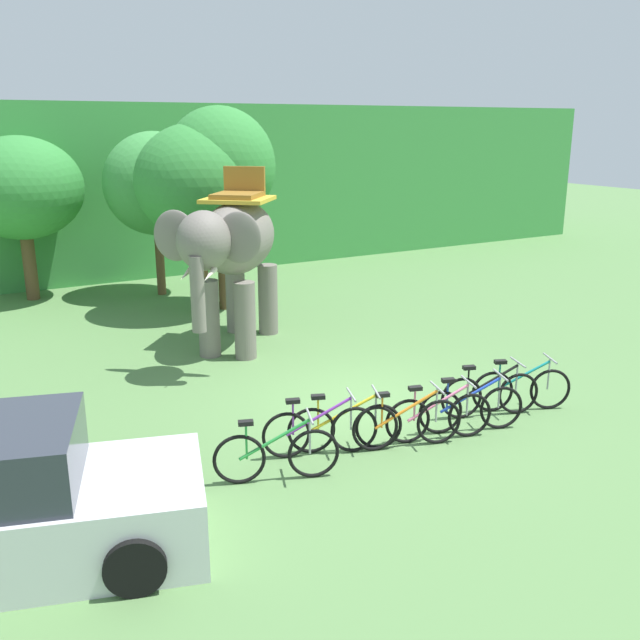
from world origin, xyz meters
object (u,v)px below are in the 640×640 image
Objects in this scene: bike_pink at (439,416)px; tree_center_left at (155,184)px; tree_far_right at (197,183)px; parked_car at (0,508)px; tree_center_right at (21,189)px; bike_black at (490,394)px; elephant at (233,247)px; bike_blue at (471,408)px; bike_purple at (320,430)px; bike_yellow at (345,427)px; tree_far_left at (220,167)px; bike_teal at (521,389)px; bike_orange at (407,423)px; bike_green at (276,454)px.

tree_center_left is at bearing 94.10° from bike_pink.
parked_car is (-5.61, -8.96, -2.62)m from tree_far_right.
tree_center_right is 13.58m from bike_black.
elephant reaches higher than bike_black.
bike_blue is 6.71m from parked_car.
tree_far_right is (3.61, -3.56, 0.26)m from tree_center_right.
bike_purple is at bearing 169.53° from bike_blue.
tree_center_left is at bearing 86.75° from bike_yellow.
bike_pink is 6.08m from parked_car.
elephant is at bearing 112.35° from bike_black.
bike_teal is at bearing -78.45° from tree_far_left.
bike_teal is (5.99, -12.27, -2.62)m from tree_center_right.
tree_center_left reaches higher than bike_orange.
tree_center_right is 0.86× the size of tree_far_left.
bike_green is 4.00m from bike_black.
bike_yellow is 0.97× the size of bike_orange.
bike_purple is at bearing 170.43° from bike_yellow.
bike_pink is (0.46, -8.92, -2.88)m from tree_far_right.
tree_center_right is at bearing 135.38° from tree_far_right.
bike_blue is (1.44, -11.29, -2.69)m from tree_center_left.
tree_far_left reaches higher than elephant.
bike_green is (-2.24, -8.84, -2.88)m from tree_far_right.
bike_pink is 1.01× the size of bike_blue.
bike_green is at bearing -104.20° from tree_far_right.
tree_center_right is 2.64× the size of bike_orange.
elephant reaches higher than bike_purple.
bike_yellow is (-0.97, -8.53, -2.88)m from tree_far_right.
bike_yellow is at bearing 177.02° from bike_teal.
tree_far_right is 2.96× the size of bike_teal.
tree_center_right is 13.19m from bike_orange.
bike_yellow is at bearing -93.25° from tree_center_left.
bike_purple is 4.30m from parked_car.
bike_orange is 0.37× the size of parked_car.
bike_orange is at bearing -1.35° from bike_green.
tree_center_right is 12.75m from bike_green.
tree_far_left is 9.49m from bike_orange.
bike_black is 0.36× the size of parked_car.
bike_blue is (1.55, -5.68, -1.82)m from elephant.
tree_far_right is 0.92× the size of tree_far_left.
bike_pink is at bearing 0.41° from parked_car.
elephant is 5.94m from bike_orange.
tree_far_right is at bearing 89.31° from bike_orange.
tree_far_left reaches higher than parked_car.
bike_orange and bike_pink have the same top height.
tree_far_left reaches higher than bike_purple.
bike_yellow is 2.10m from bike_blue.
tree_far_left is 3.17× the size of bike_yellow.
bike_purple is 0.99× the size of bike_orange.
bike_purple is 3.12m from bike_black.
tree_center_left reaches higher than bike_purple.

